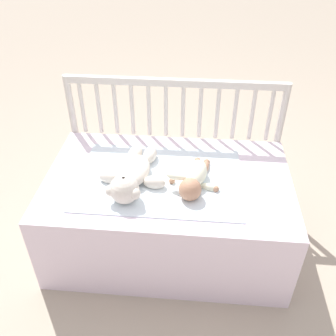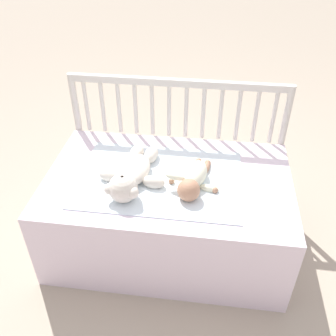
% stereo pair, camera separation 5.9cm
% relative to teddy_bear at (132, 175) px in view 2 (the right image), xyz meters
% --- Properties ---
extents(ground_plane, '(12.00, 12.00, 0.00)m').
position_rel_teddy_bear_xyz_m(ground_plane, '(0.16, 0.06, -0.48)').
color(ground_plane, tan).
extents(crib_mattress, '(1.16, 0.72, 0.43)m').
position_rel_teddy_bear_xyz_m(crib_mattress, '(0.16, 0.06, -0.26)').
color(crib_mattress, silver).
rests_on(crib_mattress, ground_plane).
extents(crib_rail, '(1.16, 0.04, 0.76)m').
position_rel_teddy_bear_xyz_m(crib_rail, '(0.16, 0.44, 0.06)').
color(crib_rail, beige).
rests_on(crib_rail, ground_plane).
extents(blanket, '(0.76, 0.52, 0.01)m').
position_rel_teddy_bear_xyz_m(blanket, '(0.12, 0.04, -0.05)').
color(blanket, white).
rests_on(blanket, crib_mattress).
extents(teddy_bear, '(0.32, 0.44, 0.13)m').
position_rel_teddy_bear_xyz_m(teddy_bear, '(0.00, 0.00, 0.00)').
color(teddy_bear, silver).
rests_on(teddy_bear, crib_mattress).
extents(baby, '(0.25, 0.33, 0.10)m').
position_rel_teddy_bear_xyz_m(baby, '(0.28, 0.01, -0.00)').
color(baby, '#EAEACC').
rests_on(baby, crib_mattress).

